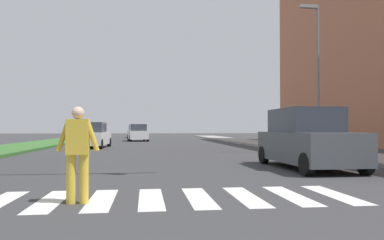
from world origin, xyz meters
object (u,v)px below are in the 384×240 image
at_px(pedestrian_performer, 78,150).
at_px(sedan_midblock, 93,136).
at_px(street_lamp_right, 316,64).
at_px(suv_crossing, 307,140).
at_px(sedan_far_horizon, 135,132).
at_px(sedan_distant, 138,133).

height_order(pedestrian_performer, sedan_midblock, sedan_midblock).
distance_m(street_lamp_right, pedestrian_performer, 15.59).
bearing_deg(pedestrian_performer, street_lamp_right, 49.51).
bearing_deg(pedestrian_performer, suv_crossing, 38.14).
xyz_separation_m(street_lamp_right, sedan_far_horizon, (-10.10, 34.75, -3.79)).
bearing_deg(sedan_midblock, street_lamp_right, -32.29).
bearing_deg(sedan_midblock, sedan_far_horizon, 85.58).
bearing_deg(sedan_midblock, sedan_distant, 78.09).
distance_m(street_lamp_right, suv_crossing, 8.19).
height_order(pedestrian_performer, sedan_distant, sedan_distant).
height_order(pedestrian_performer, sedan_far_horizon, sedan_far_horizon).
xyz_separation_m(street_lamp_right, sedan_distant, (-9.44, 20.78, -3.80)).
bearing_deg(sedan_far_horizon, suv_crossing, -80.78).
height_order(street_lamp_right, pedestrian_performer, street_lamp_right).
distance_m(street_lamp_right, sedan_distant, 23.13).
distance_m(street_lamp_right, sedan_far_horizon, 36.39).
bearing_deg(sedan_distant, sedan_midblock, -101.91).
height_order(street_lamp_right, suv_crossing, street_lamp_right).
bearing_deg(sedan_midblock, pedestrian_performer, -83.01).
distance_m(suv_crossing, sedan_midblock, 16.69).
height_order(suv_crossing, sedan_far_horizon, suv_crossing).
bearing_deg(sedan_distant, street_lamp_right, -65.57).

